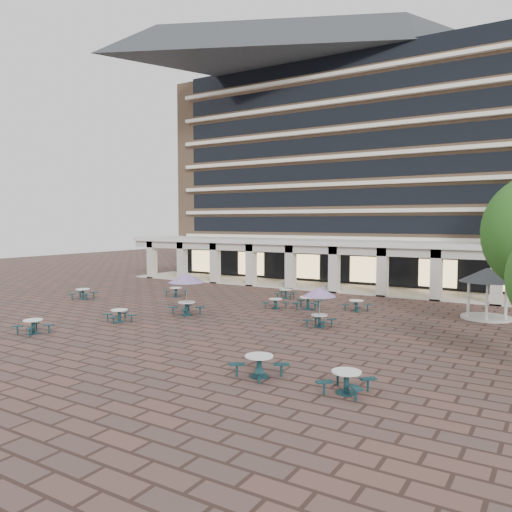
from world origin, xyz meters
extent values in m
plane|color=brown|center=(0.00, 0.00, 0.00)|extent=(120.00, 120.00, 0.00)
cube|color=#967354|center=(0.00, 25.50, 11.00)|extent=(40.00, 15.00, 22.00)
cube|color=white|center=(0.00, 17.75, 4.50)|extent=(36.80, 0.50, 0.35)
cube|color=black|center=(0.00, 17.98, 5.80)|extent=(35.20, 0.05, 1.60)
cube|color=white|center=(0.00, 17.75, 7.10)|extent=(36.80, 0.50, 0.35)
cube|color=black|center=(0.00, 17.98, 8.40)|extent=(35.20, 0.05, 1.60)
cube|color=white|center=(0.00, 17.75, 9.70)|extent=(36.80, 0.50, 0.35)
cube|color=black|center=(0.00, 17.98, 11.00)|extent=(35.20, 0.05, 1.60)
cube|color=white|center=(0.00, 17.75, 12.30)|extent=(36.80, 0.50, 0.35)
cube|color=black|center=(0.00, 17.98, 13.60)|extent=(35.20, 0.05, 1.60)
cube|color=white|center=(0.00, 17.75, 14.90)|extent=(36.80, 0.50, 0.35)
cube|color=black|center=(0.00, 17.98, 16.20)|extent=(35.20, 0.05, 1.60)
cube|color=white|center=(0.00, 17.75, 17.50)|extent=(36.80, 0.50, 0.35)
cube|color=black|center=(0.00, 17.98, 18.80)|extent=(35.20, 0.05, 1.60)
cube|color=white|center=(0.00, 17.75, 20.10)|extent=(36.80, 0.50, 0.35)
cube|color=black|center=(0.00, 17.98, 21.40)|extent=(35.20, 0.05, 1.60)
cube|color=white|center=(0.00, 15.00, 4.20)|extent=(42.00, 6.60, 0.40)
cube|color=beige|center=(0.00, 12.15, 3.75)|extent=(42.00, 0.30, 0.90)
cube|color=black|center=(0.00, 17.70, 1.80)|extent=(38.00, 0.15, 3.20)
cube|color=beige|center=(0.00, 15.00, 0.06)|extent=(42.00, 6.00, 0.12)
cube|color=beige|center=(-19.00, 12.40, 2.00)|extent=(0.80, 0.80, 4.00)
cube|color=beige|center=(-14.78, 12.40, 2.00)|extent=(0.80, 0.80, 4.00)
cube|color=beige|center=(-10.56, 12.40, 2.00)|extent=(0.80, 0.80, 4.00)
cube|color=beige|center=(-6.33, 12.40, 2.00)|extent=(0.80, 0.80, 4.00)
cube|color=beige|center=(-2.11, 12.40, 2.00)|extent=(0.80, 0.80, 4.00)
cube|color=beige|center=(2.11, 12.40, 2.00)|extent=(0.80, 0.80, 4.00)
cube|color=beige|center=(6.33, 12.40, 2.00)|extent=(0.80, 0.80, 4.00)
cube|color=beige|center=(10.56, 12.40, 2.00)|extent=(0.80, 0.80, 4.00)
cube|color=beige|center=(14.78, 12.40, 2.00)|extent=(0.80, 0.80, 4.00)
cube|color=#FFD88C|center=(-16.00, 17.55, 1.60)|extent=(3.20, 0.08, 2.40)
cube|color=#FFD88C|center=(-9.60, 17.55, 1.60)|extent=(3.20, 0.08, 2.40)
cube|color=#FFD88C|center=(-3.20, 17.55, 1.60)|extent=(3.20, 0.08, 2.40)
cube|color=#FFD88C|center=(3.20, 17.55, 1.60)|extent=(3.20, 0.08, 2.40)
cube|color=#FFD88C|center=(9.60, 17.55, 1.60)|extent=(3.20, 0.08, 2.40)
cylinder|color=#13363B|center=(-5.69, -11.00, 0.02)|extent=(0.72, 0.72, 0.04)
cylinder|color=#13363B|center=(-5.69, -11.00, 0.34)|extent=(0.18, 0.18, 0.67)
cylinder|color=white|center=(-5.69, -11.00, 0.75)|extent=(1.02, 1.02, 0.05)
cube|color=#13363B|center=(-5.11, -10.45, 0.45)|extent=(0.61, 0.59, 0.05)
cylinder|color=#13363B|center=(-5.11, -10.45, 0.21)|extent=(0.08, 0.08, 0.43)
cube|color=#13363B|center=(-6.24, -10.42, 0.45)|extent=(0.59, 0.61, 0.05)
cylinder|color=#13363B|center=(-6.24, -10.42, 0.21)|extent=(0.08, 0.08, 0.43)
cube|color=#13363B|center=(-6.27, -11.55, 0.45)|extent=(0.61, 0.59, 0.05)
cylinder|color=#13363B|center=(-6.27, -11.55, 0.21)|extent=(0.08, 0.08, 0.43)
cube|color=#13363B|center=(-5.14, -11.58, 0.45)|extent=(0.59, 0.61, 0.05)
cylinder|color=#13363B|center=(-5.14, -11.58, 0.21)|extent=(0.08, 0.08, 0.43)
cylinder|color=#13363B|center=(8.71, -11.00, 0.02)|extent=(0.79, 0.79, 0.05)
cylinder|color=#13363B|center=(8.71, -11.00, 0.37)|extent=(0.20, 0.20, 0.74)
cylinder|color=white|center=(8.71, -11.00, 0.82)|extent=(1.13, 1.13, 0.06)
cube|color=#13363B|center=(9.47, -10.54, 0.50)|extent=(0.69, 0.59, 0.06)
cylinder|color=#13363B|center=(9.47, -10.54, 0.24)|extent=(0.09, 0.09, 0.47)
cube|color=#13363B|center=(8.26, -10.25, 0.50)|extent=(0.59, 0.69, 0.06)
cylinder|color=#13363B|center=(8.26, -10.25, 0.24)|extent=(0.09, 0.09, 0.47)
cube|color=#13363B|center=(7.96, -11.46, 0.50)|extent=(0.69, 0.59, 0.06)
cylinder|color=#13363B|center=(7.96, -11.46, 0.24)|extent=(0.09, 0.09, 0.47)
cube|color=#13363B|center=(9.17, -11.75, 0.50)|extent=(0.59, 0.69, 0.06)
cylinder|color=#13363B|center=(9.17, -11.75, 0.24)|extent=(0.09, 0.09, 0.47)
cylinder|color=#13363B|center=(12.35, -11.00, 0.02)|extent=(0.75, 0.75, 0.04)
cylinder|color=#13363B|center=(12.35, -11.00, 0.35)|extent=(0.19, 0.19, 0.70)
cylinder|color=white|center=(12.35, -11.00, 0.78)|extent=(1.07, 1.07, 0.05)
cube|color=#13363B|center=(12.95, -10.42, 0.47)|extent=(0.63, 0.62, 0.05)
cylinder|color=#13363B|center=(12.95, -10.42, 0.22)|extent=(0.09, 0.09, 0.45)
cube|color=#13363B|center=(11.77, -10.40, 0.47)|extent=(0.62, 0.63, 0.05)
cylinder|color=#13363B|center=(11.77, -10.40, 0.22)|extent=(0.09, 0.09, 0.45)
cube|color=#13363B|center=(11.75, -11.58, 0.47)|extent=(0.63, 0.62, 0.05)
cylinder|color=#13363B|center=(11.75, -11.58, 0.22)|extent=(0.09, 0.09, 0.45)
cube|color=#13363B|center=(12.93, -11.60, 0.47)|extent=(0.62, 0.63, 0.05)
cylinder|color=#13363B|center=(12.93, -11.60, 0.22)|extent=(0.09, 0.09, 0.45)
cylinder|color=#13363B|center=(-4.11, -6.27, 0.02)|extent=(0.70, 0.70, 0.04)
cylinder|color=#13363B|center=(-4.11, -6.27, 0.33)|extent=(0.18, 0.18, 0.66)
cylinder|color=white|center=(-4.11, -6.27, 0.73)|extent=(1.00, 1.00, 0.05)
cube|color=#13363B|center=(-3.38, -5.99, 0.44)|extent=(0.61, 0.46, 0.05)
cylinder|color=#13363B|center=(-3.38, -5.99, 0.21)|extent=(0.08, 0.08, 0.42)
cube|color=#13363B|center=(-4.38, -5.54, 0.44)|extent=(0.46, 0.61, 0.05)
cylinder|color=#13363B|center=(-4.38, -5.54, 0.21)|extent=(0.08, 0.08, 0.42)
cube|color=#13363B|center=(-4.84, -6.55, 0.44)|extent=(0.61, 0.46, 0.05)
cylinder|color=#13363B|center=(-4.84, -6.55, 0.21)|extent=(0.08, 0.08, 0.42)
cube|color=#13363B|center=(-3.83, -7.00, 0.44)|extent=(0.46, 0.61, 0.05)
cylinder|color=#13363B|center=(-3.83, -7.00, 0.21)|extent=(0.08, 0.08, 0.42)
cylinder|color=#13363B|center=(-2.08, -2.35, 0.02)|extent=(0.80, 0.80, 0.05)
cylinder|color=#13363B|center=(-2.08, -2.35, 0.38)|extent=(0.20, 0.20, 0.75)
cylinder|color=white|center=(-2.08, -2.35, 0.83)|extent=(1.14, 1.14, 0.06)
cube|color=#13363B|center=(-1.32, -1.89, 0.50)|extent=(0.70, 0.59, 0.06)
cylinder|color=#13363B|center=(-1.32, -1.89, 0.24)|extent=(0.09, 0.09, 0.48)
cube|color=#13363B|center=(-2.54, -1.59, 0.50)|extent=(0.59, 0.70, 0.06)
cylinder|color=#13363B|center=(-2.54, -1.59, 0.24)|extent=(0.09, 0.09, 0.48)
cube|color=#13363B|center=(-2.84, -2.80, 0.50)|extent=(0.70, 0.59, 0.06)
cylinder|color=#13363B|center=(-2.84, -2.80, 0.24)|extent=(0.09, 0.09, 0.48)
cube|color=#13363B|center=(-1.63, -3.11, 0.50)|extent=(0.59, 0.70, 0.06)
cylinder|color=#13363B|center=(-1.63, -3.11, 0.24)|extent=(0.09, 0.09, 0.48)
cylinder|color=gray|center=(-2.08, -2.35, 1.37)|extent=(0.06, 0.06, 2.73)
cone|color=#9171B1|center=(-2.08, -2.35, 2.45)|extent=(2.39, 2.39, 0.63)
cylinder|color=#13363B|center=(3.77, 3.73, 0.02)|extent=(0.80, 0.80, 0.05)
cylinder|color=#13363B|center=(3.77, 3.73, 0.38)|extent=(0.21, 0.21, 0.76)
cylinder|color=white|center=(3.77, 3.73, 0.84)|extent=(1.15, 1.15, 0.06)
cube|color=#13363B|center=(4.23, 4.50, 0.50)|extent=(0.60, 0.71, 0.06)
cylinder|color=#13363B|center=(4.23, 4.50, 0.24)|extent=(0.09, 0.09, 0.48)
cube|color=#13363B|center=(3.00, 4.19, 0.50)|extent=(0.71, 0.60, 0.06)
cylinder|color=#13363B|center=(3.00, 4.19, 0.24)|extent=(0.09, 0.09, 0.48)
cube|color=#13363B|center=(3.31, 2.97, 0.50)|extent=(0.60, 0.71, 0.06)
cylinder|color=#13363B|center=(3.31, 2.97, 0.24)|extent=(0.09, 0.09, 0.48)
cube|color=#13363B|center=(4.54, 3.27, 0.50)|extent=(0.71, 0.60, 0.06)
cylinder|color=#13363B|center=(4.54, 3.27, 0.24)|extent=(0.09, 0.09, 0.48)
cylinder|color=#13363B|center=(-13.29, -1.45, 0.02)|extent=(0.75, 0.75, 0.04)
cylinder|color=#13363B|center=(-13.29, -1.45, 0.35)|extent=(0.19, 0.19, 0.71)
cylinder|color=white|center=(-13.29, -1.45, 0.78)|extent=(1.07, 1.07, 0.05)
cube|color=#13363B|center=(-12.94, -0.69, 0.47)|extent=(0.52, 0.66, 0.05)
cylinder|color=#13363B|center=(-12.94, -0.69, 0.22)|extent=(0.09, 0.09, 0.45)
cube|color=#13363B|center=(-14.05, -1.11, 0.47)|extent=(0.66, 0.52, 0.05)
cylinder|color=#13363B|center=(-14.05, -1.11, 0.22)|extent=(0.09, 0.09, 0.45)
cube|color=#13363B|center=(-13.63, -2.22, 0.47)|extent=(0.52, 0.66, 0.05)
cylinder|color=#13363B|center=(-13.63, -2.22, 0.22)|extent=(0.09, 0.09, 0.45)
cube|color=#13363B|center=(-12.52, -1.80, 0.47)|extent=(0.66, 0.52, 0.05)
cylinder|color=#13363B|center=(-12.52, -1.80, 0.22)|extent=(0.09, 0.09, 0.45)
cylinder|color=#13363B|center=(1.74, 2.76, 0.02)|extent=(0.65, 0.65, 0.04)
cylinder|color=#13363B|center=(1.74, 2.76, 0.31)|extent=(0.17, 0.17, 0.61)
cylinder|color=white|center=(1.74, 2.76, 0.68)|extent=(0.92, 0.92, 0.05)
cube|color=#13363B|center=(2.35, 3.15, 0.41)|extent=(0.57, 0.49, 0.05)
cylinder|color=#13363B|center=(2.35, 3.15, 0.19)|extent=(0.07, 0.07, 0.39)
cube|color=#13363B|center=(1.35, 3.37, 0.41)|extent=(0.49, 0.57, 0.05)
cylinder|color=#13363B|center=(1.35, 3.37, 0.19)|extent=(0.07, 0.07, 0.39)
cube|color=#13363B|center=(1.13, 2.37, 0.41)|extent=(0.57, 0.49, 0.05)
cylinder|color=#13363B|center=(1.13, 2.37, 0.19)|extent=(0.07, 0.07, 0.39)
cube|color=#13363B|center=(2.13, 2.15, 0.41)|extent=(0.49, 0.57, 0.05)
cylinder|color=#13363B|center=(2.13, 2.15, 0.19)|extent=(0.07, 0.07, 0.39)
cylinder|color=#13363B|center=(6.89, 4.88, 0.02)|extent=(0.68, 0.68, 0.04)
cylinder|color=#13363B|center=(6.89, 4.88, 0.32)|extent=(0.17, 0.17, 0.64)
cylinder|color=white|center=(6.89, 4.88, 0.71)|extent=(0.97, 0.97, 0.05)
cube|color=#13363B|center=(7.57, 5.20, 0.43)|extent=(0.60, 0.47, 0.05)
cylinder|color=#13363B|center=(7.57, 5.20, 0.20)|extent=(0.08, 0.08, 0.41)
cube|color=#13363B|center=(6.57, 5.56, 0.43)|extent=(0.47, 0.60, 0.05)
cylinder|color=#13363B|center=(6.57, 5.56, 0.20)|extent=(0.08, 0.08, 0.41)
cube|color=#13363B|center=(6.21, 4.55, 0.43)|extent=(0.60, 0.47, 0.05)
cylinder|color=#13363B|center=(6.21, 4.55, 0.20)|extent=(0.08, 0.08, 0.41)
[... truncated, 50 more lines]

